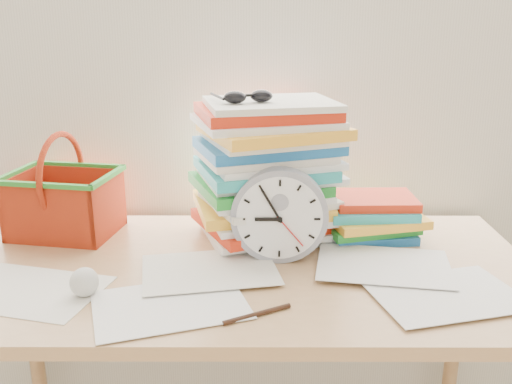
{
  "coord_description": "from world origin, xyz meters",
  "views": [
    {
      "loc": [
        0.04,
        0.36,
        1.32
      ],
      "look_at": [
        0.04,
        1.6,
        0.93
      ],
      "focal_mm": 40.0,
      "sensor_mm": 36.0,
      "label": 1
    }
  ],
  "objects_px": {
    "paper_stack": "(266,171)",
    "book_stack": "(370,217)",
    "basket": "(63,185)",
    "clock": "(279,215)",
    "desk": "(240,293)"
  },
  "relations": [
    {
      "from": "paper_stack",
      "to": "clock",
      "type": "height_order",
      "value": "paper_stack"
    },
    {
      "from": "book_stack",
      "to": "basket",
      "type": "distance_m",
      "value": 0.82
    },
    {
      "from": "paper_stack",
      "to": "book_stack",
      "type": "distance_m",
      "value": 0.31
    },
    {
      "from": "desk",
      "to": "clock",
      "type": "bearing_deg",
      "value": 19.15
    },
    {
      "from": "basket",
      "to": "book_stack",
      "type": "bearing_deg",
      "value": 7.85
    },
    {
      "from": "basket",
      "to": "desk",
      "type": "bearing_deg",
      "value": -13.74
    },
    {
      "from": "basket",
      "to": "paper_stack",
      "type": "bearing_deg",
      "value": 7.25
    },
    {
      "from": "basket",
      "to": "clock",
      "type": "bearing_deg",
      "value": -7.31
    },
    {
      "from": "paper_stack",
      "to": "basket",
      "type": "bearing_deg",
      "value": 177.18
    },
    {
      "from": "book_stack",
      "to": "basket",
      "type": "xyz_separation_m",
      "value": [
        -0.82,
        0.03,
        0.08
      ]
    },
    {
      "from": "desk",
      "to": "basket",
      "type": "relative_size",
      "value": 5.13
    },
    {
      "from": "desk",
      "to": "clock",
      "type": "relative_size",
      "value": 6.06
    },
    {
      "from": "paper_stack",
      "to": "clock",
      "type": "relative_size",
      "value": 1.58
    },
    {
      "from": "desk",
      "to": "basket",
      "type": "distance_m",
      "value": 0.56
    },
    {
      "from": "clock",
      "to": "book_stack",
      "type": "bearing_deg",
      "value": 30.74
    }
  ]
}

